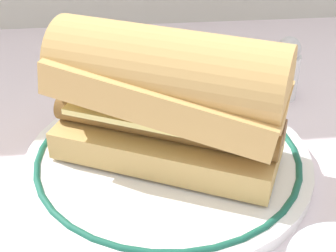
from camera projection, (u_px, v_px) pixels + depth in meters
ground_plane at (148, 186)px, 0.45m from camera, size 1.50×1.50×0.00m
plate at (168, 160)px, 0.47m from camera, size 0.26×0.26×0.01m
sausage_sandwich at (168, 95)px, 0.44m from camera, size 0.22×0.16×0.12m
salt_shaker at (286, 69)px, 0.57m from camera, size 0.03×0.03×0.07m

